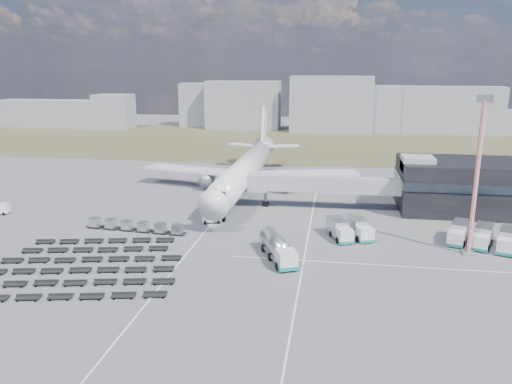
# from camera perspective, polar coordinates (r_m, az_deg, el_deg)

# --- Properties ---
(ground) EXTENTS (420.00, 420.00, 0.00)m
(ground) POSITION_cam_1_polar(r_m,az_deg,el_deg) (84.96, -5.03, -5.16)
(ground) COLOR #565659
(ground) RESTS_ON ground
(grass_strip) EXTENTS (420.00, 90.00, 0.01)m
(grass_strip) POSITION_cam_1_polar(r_m,az_deg,el_deg) (190.80, 3.05, 5.69)
(grass_strip) COLOR #444329
(grass_strip) RESTS_ON ground
(lane_markings) EXTENTS (47.12, 110.00, 0.01)m
(lane_markings) POSITION_cam_1_polar(r_m,az_deg,el_deg) (86.01, 1.81, -4.87)
(lane_markings) COLOR silver
(lane_markings) RESTS_ON ground
(terminal) EXTENTS (30.40, 16.40, 11.00)m
(terminal) POSITION_cam_1_polar(r_m,az_deg,el_deg) (107.78, 23.84, 0.73)
(terminal) COLOR black
(terminal) RESTS_ON ground
(jet_bridge) EXTENTS (30.30, 3.80, 7.05)m
(jet_bridge) POSITION_cam_1_polar(r_m,az_deg,el_deg) (100.83, 6.57, 0.89)
(jet_bridge) COLOR #939399
(jet_bridge) RESTS_ON ground
(airliner) EXTENTS (51.59, 64.53, 17.62)m
(airliner) POSITION_cam_1_polar(r_m,az_deg,el_deg) (114.14, -1.14, 2.66)
(airliner) COLOR silver
(airliner) RESTS_ON ground
(skyline) EXTENTS (282.79, 25.99, 24.11)m
(skyline) POSITION_cam_1_polar(r_m,az_deg,el_deg) (227.14, 4.91, 9.28)
(skyline) COLOR gray
(skyline) RESTS_ON ground
(fuel_tanker) EXTENTS (6.98, 11.15, 3.55)m
(fuel_tanker) POSITION_cam_1_polar(r_m,az_deg,el_deg) (74.76, 2.51, -6.42)
(fuel_tanker) COLOR silver
(fuel_tanker) RESTS_ON ground
(pushback_tug) EXTENTS (4.06, 3.13, 1.58)m
(pushback_tug) POSITION_cam_1_polar(r_m,az_deg,el_deg) (92.49, -5.12, -3.03)
(pushback_tug) COLOR silver
(pushback_tug) RESTS_ON ground
(catering_truck) EXTENTS (4.23, 6.77, 2.89)m
(catering_truck) POSITION_cam_1_polar(r_m,az_deg,el_deg) (118.97, 6.79, 1.16)
(catering_truck) COLOR silver
(catering_truck) RESTS_ON ground
(service_trucks_near) EXTENTS (8.07, 8.78, 2.89)m
(service_trucks_near) POSITION_cam_1_polar(r_m,az_deg,el_deg) (85.28, 10.65, -4.17)
(service_trucks_near) COLOR silver
(service_trucks_near) RESTS_ON ground
(service_trucks_far) EXTENTS (15.06, 11.77, 2.95)m
(service_trucks_far) POSITION_cam_1_polar(r_m,az_deg,el_deg) (87.86, 25.64, -4.79)
(service_trucks_far) COLOR silver
(service_trucks_far) RESTS_ON ground
(uld_row) EXTENTS (18.45, 3.22, 1.67)m
(uld_row) POSITION_cam_1_polar(r_m,az_deg,el_deg) (89.74, -13.63, -3.79)
(uld_row) COLOR black
(uld_row) RESTS_ON ground
(baggage_dollies) EXTENTS (29.45, 26.57, 0.70)m
(baggage_dollies) POSITION_cam_1_polar(r_m,az_deg,el_deg) (76.34, -19.14, -7.93)
(baggage_dollies) COLOR black
(baggage_dollies) RESTS_ON ground
(floodlight_mast) EXTENTS (2.30, 1.87, 24.18)m
(floodlight_mast) POSITION_cam_1_polar(r_m,az_deg,el_deg) (80.65, 23.89, 1.55)
(floodlight_mast) COLOR red
(floodlight_mast) RESTS_ON ground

